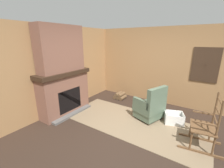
% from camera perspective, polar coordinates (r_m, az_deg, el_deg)
% --- Properties ---
extents(ground_plane, '(14.00, 14.00, 0.00)m').
position_cam_1_polar(ground_plane, '(3.61, 6.17, -18.93)').
color(ground_plane, '#2D2119').
extents(wood_panel_wall_left, '(0.06, 5.23, 2.49)m').
position_cam_1_polar(wood_panel_wall_left, '(4.58, -20.31, 4.89)').
color(wood_panel_wall_left, '#9E7247').
rests_on(wood_panel_wall_left, ground).
extents(wood_panel_wall_back, '(5.23, 0.09, 2.49)m').
position_cam_1_polar(wood_panel_wall_back, '(5.21, 19.06, 6.34)').
color(wood_panel_wall_back, '#9E7247').
rests_on(wood_panel_wall_back, ground).
extents(fireplace_hearth, '(0.66, 1.59, 1.25)m').
position_cam_1_polar(fireplace_hearth, '(4.53, -17.52, -3.14)').
color(fireplace_hearth, brown).
rests_on(fireplace_hearth, ground).
extents(chimney_breast, '(0.40, 1.31, 1.22)m').
position_cam_1_polar(chimney_breast, '(4.31, -19.06, 12.58)').
color(chimney_breast, brown).
rests_on(chimney_breast, fireplace_hearth).
extents(area_rug, '(3.58, 1.53, 0.01)m').
position_cam_1_polar(area_rug, '(4.08, 7.71, -14.33)').
color(area_rug, '#7A664C').
rests_on(area_rug, ground).
extents(armchair, '(0.79, 0.83, 0.95)m').
position_cam_1_polar(armchair, '(4.17, 14.36, -8.53)').
color(armchair, '#516651').
rests_on(armchair, ground).
extents(rocking_chair, '(0.86, 0.60, 1.12)m').
position_cam_1_polar(rocking_chair, '(3.56, 31.79, -14.43)').
color(rocking_chair, brown).
rests_on(rocking_chair, ground).
extents(firewood_stack, '(0.38, 0.37, 0.23)m').
position_cam_1_polar(firewood_stack, '(5.53, 3.04, -4.51)').
color(firewood_stack, brown).
rests_on(firewood_stack, ground).
extents(laundry_basket, '(0.55, 0.50, 0.29)m').
position_cam_1_polar(laundry_basket, '(4.27, 22.48, -11.90)').
color(laundry_basket, white).
rests_on(laundry_basket, ground).
extents(oil_lamp_vase, '(0.10, 0.10, 0.31)m').
position_cam_1_polar(oil_lamp_vase, '(4.09, -24.87, 4.70)').
color(oil_lamp_vase, silver).
rests_on(oil_lamp_vase, fireplace_hearth).
extents(storage_case, '(0.16, 0.26, 0.14)m').
position_cam_1_polar(storage_case, '(4.62, -15.33, 6.35)').
color(storage_case, gray).
rests_on(storage_case, fireplace_hearth).
extents(decorative_plate_on_mantel, '(0.07, 0.27, 0.27)m').
position_cam_1_polar(decorative_plate_on_mantel, '(4.38, -19.46, 6.27)').
color(decorative_plate_on_mantel, '#336093').
rests_on(decorative_plate_on_mantel, fireplace_hearth).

